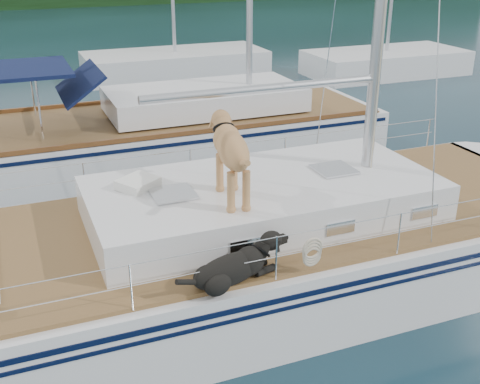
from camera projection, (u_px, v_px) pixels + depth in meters
name	position (u px, v px, depth m)	size (l,w,h in m)	color
ground	(215.00, 295.00, 9.40)	(120.00, 120.00, 0.00)	black
main_sailboat	(220.00, 256.00, 9.15)	(12.00, 3.92, 14.01)	white
neighbor_sailboat	(164.00, 135.00, 14.95)	(11.00, 3.50, 13.30)	white
bg_boat_center	(175.00, 64.00, 24.27)	(7.20, 3.00, 11.65)	white
bg_boat_east	(386.00, 63.00, 24.43)	(6.40, 3.00, 11.65)	white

